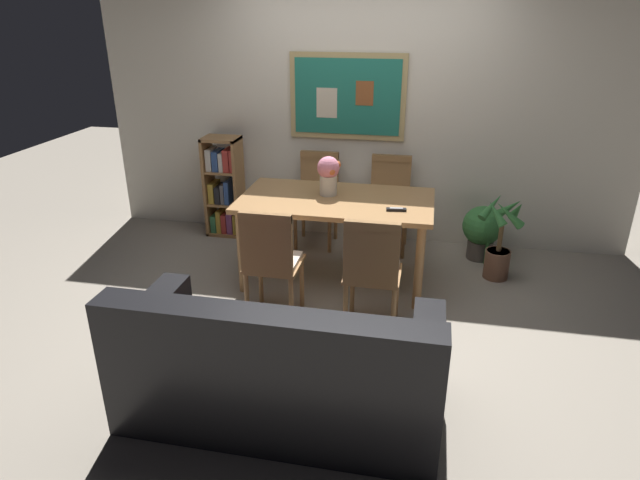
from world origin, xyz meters
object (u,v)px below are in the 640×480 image
flower_vase (328,173)px  tv_remote (396,209)px  potted_palm (500,243)px  bookshelf (224,189)px  potted_ivy (482,230)px  dining_chair_far_right (389,195)px  dining_chair_near_right (372,266)px  dining_chair_far_left (318,191)px  dining_table (336,209)px  dining_chair_near_left (271,256)px  leather_couch (279,371)px

flower_vase → tv_remote: (0.59, -0.28, -0.18)m
potted_palm → flower_vase: flower_vase is taller
bookshelf → potted_ivy: bookshelf is taller
bookshelf → potted_palm: (2.70, -0.50, -0.16)m
dining_chair_far_right → potted_ivy: 0.93m
dining_chair_far_right → dining_chair_near_right: bearing=-89.4°
dining_chair_far_left → potted_ivy: dining_chair_far_left is taller
dining_table → potted_ivy: size_ratio=2.65×
bookshelf → dining_table: bearing=-32.0°
flower_vase → potted_ivy: bearing=24.8°
dining_table → potted_ivy: (1.27, 0.71, -0.37)m
dining_chair_near_left → flower_vase: bearing=72.7°
dining_chair_far_left → dining_chair_near_right: size_ratio=1.00×
dining_chair_far_right → dining_chair_near_left: 1.73m
potted_ivy → flower_vase: bearing=-155.2°
dining_chair_far_left → dining_chair_far_right: bearing=0.0°
potted_ivy → leather_couch: bearing=-117.3°
dining_chair_near_right → potted_palm: dining_chair_near_right is taller
dining_chair_far_right → tv_remote: bearing=-82.6°
potted_ivy → potted_palm: (0.12, -0.39, 0.05)m
dining_chair_far_left → bookshelf: bookshelf is taller
bookshelf → tv_remote: bookshelf is taller
dining_chair_near_left → tv_remote: 1.05m
dining_table → leather_couch: (-0.01, -1.78, -0.35)m
dining_chair_far_right → dining_chair_far_left: bearing=-180.0°
dining_chair_near_left → dining_chair_near_right: same height
dining_chair_near_left → dining_table: bearing=65.8°
dining_table → dining_chair_far_right: dining_chair_far_right is taller
dining_table → flower_vase: size_ratio=4.86×
dining_chair_near_right → flower_vase: flower_vase is taller
dining_chair_far_left → tv_remote: bearing=-50.1°
potted_palm → tv_remote: size_ratio=4.81×
dining_chair_far_right → flower_vase: 0.94m
leather_couch → dining_chair_near_left: bearing=108.4°
dining_chair_far_right → flower_vase: size_ratio=2.76×
leather_couch → tv_remote: size_ratio=11.22×
dining_chair_near_left → dining_chair_far_right: bearing=65.2°
dining_chair_far_left → potted_ivy: size_ratio=1.50×
dining_chair_near_left → dining_chair_near_right: 0.74m
dining_chair_far_right → leather_couch: dining_chair_far_right is taller
leather_couch → flower_vase: size_ratio=5.46×
dining_chair_near_left → potted_ivy: size_ratio=1.50×
flower_vase → tv_remote: bearing=-25.6°
dining_chair_near_left → potted_palm: (1.74, 1.09, -0.20)m
dining_chair_far_left → potted_palm: (1.71, -0.48, -0.20)m
bookshelf → potted_palm: 2.75m
bookshelf → tv_remote: 2.11m
dining_table → tv_remote: tv_remote is taller
potted_palm → bookshelf: bearing=169.5°
dining_table → dining_chair_near_left: (-0.35, -0.77, -0.12)m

